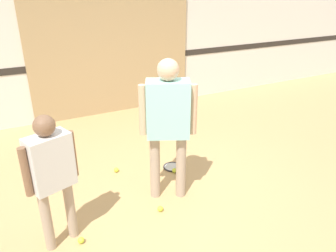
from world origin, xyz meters
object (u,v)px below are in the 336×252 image
tennis_ball_stray_left (116,170)px  tennis_ball_near_instructor (160,209)px  person_instructor (168,116)px  racket_spare_on_floor (173,167)px  person_student_left (51,169)px  tennis_ball_stray_right (81,240)px  tennis_ball_by_spare_racket (174,170)px

tennis_ball_stray_left → tennis_ball_near_instructor: bearing=-80.9°
tennis_ball_stray_left → person_instructor: bearing=-64.2°
racket_spare_on_floor → tennis_ball_near_instructor: (-0.58, -0.77, 0.02)m
racket_spare_on_floor → tennis_ball_stray_left: size_ratio=7.28×
person_student_left → racket_spare_on_floor: (1.67, 0.74, -0.84)m
person_instructor → tennis_ball_stray_right: size_ratio=25.64×
person_instructor → tennis_ball_by_spare_racket: person_instructor is taller
racket_spare_on_floor → tennis_ball_stray_right: bearing=-53.4°
tennis_ball_by_spare_racket → racket_spare_on_floor: bearing=71.4°
racket_spare_on_floor → person_student_left: bearing=-58.9°
tennis_ball_near_instructor → tennis_ball_stray_left: 1.06m
person_student_left → racket_spare_on_floor: 2.01m
racket_spare_on_floor → tennis_ball_near_instructor: bearing=-29.8°
racket_spare_on_floor → tennis_ball_stray_right: size_ratio=7.28×
tennis_ball_by_spare_racket → person_student_left: bearing=-158.9°
tennis_ball_stray_left → tennis_ball_stray_right: (-0.76, -1.13, 0.00)m
person_instructor → person_student_left: bearing=-145.6°
person_student_left → racket_spare_on_floor: size_ratio=2.86×
tennis_ball_near_instructor → tennis_ball_stray_left: same height
person_instructor → tennis_ball_stray_left: size_ratio=25.64×
tennis_ball_near_instructor → tennis_ball_by_spare_racket: size_ratio=1.00×
person_student_left → person_instructor: bearing=-9.5°
person_student_left → tennis_ball_stray_left: size_ratio=20.82×
racket_spare_on_floor → tennis_ball_stray_left: tennis_ball_stray_left is taller
tennis_ball_by_spare_racket → tennis_ball_stray_right: size_ratio=1.00×
person_instructor → tennis_ball_by_spare_racket: size_ratio=25.64×
tennis_ball_by_spare_racket → tennis_ball_stray_right: (-1.47, -0.74, 0.00)m
person_student_left → tennis_ball_by_spare_racket: person_student_left is taller
person_student_left → tennis_ball_stray_left: person_student_left is taller
person_instructor → tennis_ball_stray_left: person_instructor is taller
person_instructor → tennis_ball_near_instructor: 1.06m
tennis_ball_stray_left → tennis_ball_stray_right: size_ratio=1.00×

